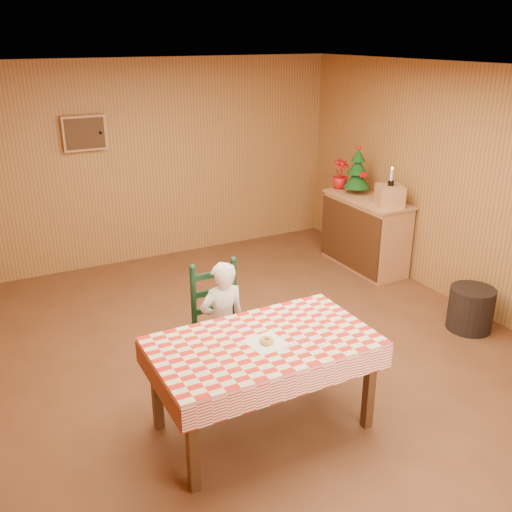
{
  "coord_description": "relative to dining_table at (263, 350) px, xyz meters",
  "views": [
    {
      "loc": [
        -2.27,
        -4.14,
        2.87
      ],
      "look_at": [
        0.0,
        0.2,
        0.95
      ],
      "focal_mm": 40.0,
      "sensor_mm": 36.0,
      "label": 1
    }
  ],
  "objects": [
    {
      "name": "christmas_tree",
      "position": [
        2.74,
        2.54,
        0.52
      ],
      "size": [
        0.34,
        0.34,
        0.62
      ],
      "color": "#452612",
      "rests_on": "shelf_unit"
    },
    {
      "name": "ground",
      "position": [
        0.52,
        0.92,
        -0.69
      ],
      "size": [
        6.0,
        6.0,
        0.0
      ],
      "primitive_type": "plane",
      "color": "brown",
      "rests_on": "ground"
    },
    {
      "name": "seated_child",
      "position": [
        0.0,
        0.73,
        -0.13
      ],
      "size": [
        0.41,
        0.27,
        1.12
      ],
      "primitive_type": "imported",
      "rotation": [
        0.0,
        0.0,
        3.14
      ],
      "color": "silver",
      "rests_on": "ground"
    },
    {
      "name": "dining_table",
      "position": [
        0.0,
        0.0,
        0.0
      ],
      "size": [
        1.66,
        0.96,
        0.77
      ],
      "color": "#452612",
      "rests_on": "ground"
    },
    {
      "name": "crate",
      "position": [
        2.74,
        1.89,
        0.37
      ],
      "size": [
        0.39,
        0.39,
        0.25
      ],
      "primitive_type": "cube",
      "rotation": [
        0.0,
        0.0,
        -0.41
      ],
      "color": "tan",
      "rests_on": "shelf_unit"
    },
    {
      "name": "donut",
      "position": [
        0.0,
        -0.05,
        0.1
      ],
      "size": [
        0.13,
        0.13,
        0.04
      ],
      "primitive_type": "torus",
      "rotation": [
        0.0,
        0.0,
        0.33
      ],
      "color": "gold",
      "rests_on": "napkin"
    },
    {
      "name": "storage_bin",
      "position": [
        2.65,
        0.41,
        -0.46
      ],
      "size": [
        0.52,
        0.52,
        0.45
      ],
      "primitive_type": "cylinder",
      "rotation": [
        0.0,
        0.0,
        -0.16
      ],
      "color": "black",
      "rests_on": "ground"
    },
    {
      "name": "cabin_walls",
      "position": [
        0.52,
        1.45,
        1.14
      ],
      "size": [
        5.1,
        6.05,
        2.65
      ],
      "color": "#A7723C",
      "rests_on": "ground"
    },
    {
      "name": "shelf_unit",
      "position": [
        2.73,
        2.29,
        -0.22
      ],
      "size": [
        0.54,
        1.24,
        0.93
      ],
      "color": "tan",
      "rests_on": "ground"
    },
    {
      "name": "candle_set",
      "position": [
        2.74,
        1.89,
        0.56
      ],
      "size": [
        0.07,
        0.07,
        0.22
      ],
      "color": "black",
      "rests_on": "crate"
    },
    {
      "name": "flower_arrangement",
      "position": [
        2.69,
        2.84,
        0.43
      ],
      "size": [
        0.25,
        0.25,
        0.38
      ],
      "primitive_type": "imported",
      "rotation": [
        0.0,
        0.0,
        -0.15
      ],
      "color": "#AF1012",
      "rests_on": "shelf_unit"
    },
    {
      "name": "ladder_chair",
      "position": [
        0.0,
        0.79,
        -0.18
      ],
      "size": [
        0.44,
        0.4,
        1.08
      ],
      "color": "black",
      "rests_on": "ground"
    },
    {
      "name": "napkin",
      "position": [
        0.0,
        -0.05,
        0.08
      ],
      "size": [
        0.29,
        0.29,
        0.0
      ],
      "primitive_type": "cube",
      "rotation": [
        0.0,
        0.0,
        0.13
      ],
      "color": "white",
      "rests_on": "dining_table"
    }
  ]
}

